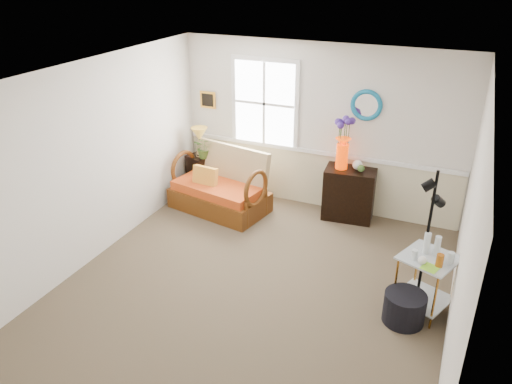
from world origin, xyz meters
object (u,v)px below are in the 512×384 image
at_px(loveseat, 219,181).
at_px(floor_lamp, 426,241).
at_px(ottoman, 404,308).
at_px(cabinet, 349,194).
at_px(side_table, 425,284).
at_px(lamp_stand, 201,173).

distance_m(loveseat, floor_lamp, 3.47).
bearing_deg(ottoman, floor_lamp, 76.50).
xyz_separation_m(cabinet, side_table, (1.34, -1.88, -0.05)).
distance_m(lamp_stand, side_table, 4.29).
height_order(loveseat, lamp_stand, loveseat).
bearing_deg(cabinet, lamp_stand, 176.13).
height_order(side_table, ottoman, side_table).
bearing_deg(floor_lamp, ottoman, -126.00).
bearing_deg(lamp_stand, side_table, -24.79).
relative_size(cabinet, side_table, 1.14).
height_order(lamp_stand, ottoman, lamp_stand).
height_order(loveseat, ottoman, loveseat).
height_order(loveseat, cabinet, loveseat).
xyz_separation_m(loveseat, lamp_stand, (-0.60, 0.48, -0.16)).
xyz_separation_m(loveseat, cabinet, (1.96, 0.56, -0.09)).
relative_size(loveseat, ottoman, 3.25).
xyz_separation_m(loveseat, ottoman, (3.14, -1.62, -0.31)).
xyz_separation_m(lamp_stand, ottoman, (3.73, -2.10, -0.16)).
xyz_separation_m(loveseat, side_table, (3.30, -1.32, -0.14)).
relative_size(lamp_stand, ottoman, 1.44).
bearing_deg(loveseat, lamp_stand, 152.24).
xyz_separation_m(side_table, floor_lamp, (-0.07, 0.11, 0.49)).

